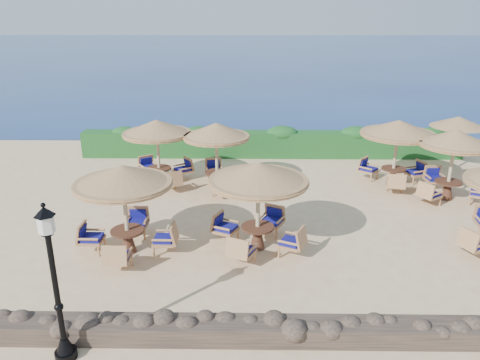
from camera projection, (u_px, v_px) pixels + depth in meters
ground at (281, 219)px, 15.77m from camera, size 120.00×120.00×0.00m
sea at (254, 51)px, 81.60m from camera, size 160.00×160.00×0.00m
hedge at (271, 144)px, 22.34m from camera, size 18.00×0.90×1.20m
stone_wall at (302, 331)px, 9.87m from camera, size 15.00×0.65×0.44m
lamp_post at (56, 291)px, 8.92m from camera, size 0.44×0.44×3.31m
extra_parasol at (458, 122)px, 19.81m from camera, size 2.30×2.30×2.41m
cafe_set_0 at (124, 194)px, 12.97m from camera, size 2.81×2.81×2.65m
cafe_set_1 at (258, 190)px, 13.19m from camera, size 2.87×2.87×2.65m
cafe_set_3 at (157, 141)px, 18.29m from camera, size 2.70×2.70×2.65m
cafe_set_4 at (216, 141)px, 17.75m from camera, size 2.56×2.88×2.65m
cafe_set_5 at (397, 138)px, 18.18m from camera, size 2.89×2.89×2.65m
cafe_set_6 at (453, 152)px, 16.79m from camera, size 2.77×2.67×2.65m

